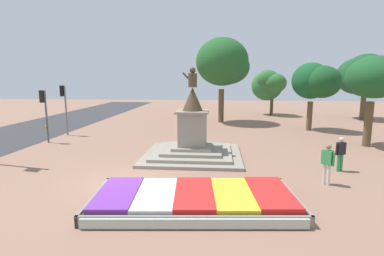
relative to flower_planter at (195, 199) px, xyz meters
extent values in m
plane|color=#8C6651|center=(-3.10, 2.06, -0.23)|extent=(94.88, 94.88, 0.00)
cube|color=#38281C|center=(-0.02, 0.06, -0.06)|extent=(7.00, 3.71, 0.33)
cube|color=gray|center=(0.12, -1.55, -0.04)|extent=(6.94, 0.70, 0.37)
cube|color=gray|center=(-0.16, 1.67, -0.04)|extent=(6.94, 0.70, 0.37)
cube|color=gray|center=(-3.44, -0.24, -0.04)|extent=(0.39, 3.33, 0.37)
cube|color=gray|center=(3.39, 0.36, -0.04)|extent=(0.39, 3.33, 0.37)
cube|color=#72339E|center=(-2.64, -0.17, 0.18)|extent=(1.56, 3.04, 0.16)
cube|color=white|center=(-1.33, -0.06, 0.16)|extent=(1.56, 3.04, 0.12)
cube|color=red|center=(-0.02, 0.06, 0.18)|extent=(1.56, 3.04, 0.16)
cube|color=yellow|center=(1.28, 0.17, 0.17)|extent=(1.56, 3.04, 0.12)
cube|color=red|center=(2.59, 0.29, 0.19)|extent=(1.56, 3.04, 0.18)
cube|color=#B2BCAD|center=(0.12, -1.60, -0.05)|extent=(6.60, 0.77, 0.30)
cube|color=gray|center=(-0.64, 6.56, -0.15)|extent=(5.33, 5.33, 0.16)
cube|color=gray|center=(-0.64, 6.56, 0.01)|extent=(4.27, 4.27, 0.16)
cube|color=gray|center=(-0.64, 6.56, 0.16)|extent=(3.21, 3.21, 0.16)
cube|color=gray|center=(-0.64, 6.56, 0.32)|extent=(2.15, 2.15, 0.16)
cube|color=gray|center=(-0.64, 6.56, 1.30)|extent=(1.49, 1.49, 1.80)
cube|color=gray|center=(-0.64, 6.56, 2.26)|extent=(1.76, 1.76, 0.12)
cone|color=#473823|center=(-0.64, 6.56, 2.96)|extent=(1.12, 1.12, 1.27)
cylinder|color=#473823|center=(-0.64, 6.56, 3.97)|extent=(0.48, 0.48, 0.74)
sphere|color=#473823|center=(-0.64, 6.56, 4.50)|extent=(0.32, 0.32, 0.32)
cylinder|color=#473823|center=(-0.94, 6.62, 4.11)|extent=(0.56, 0.19, 0.57)
cylinder|color=#4C5156|center=(-10.67, 9.23, 1.53)|extent=(0.12, 0.12, 3.51)
cube|color=black|center=(-10.87, 9.22, 2.88)|extent=(0.26, 0.30, 0.80)
cylinder|color=#4B0808|center=(-11.00, 9.21, 3.15)|extent=(0.04, 0.14, 0.14)
cylinder|color=#543E08|center=(-11.00, 9.21, 2.88)|extent=(0.04, 0.14, 0.14)
cylinder|color=green|center=(-11.00, 9.21, 2.62)|extent=(0.04, 0.14, 0.14)
cube|color=gold|center=(-10.77, 9.23, 0.82)|extent=(0.11, 0.17, 0.20)
cylinder|color=slate|center=(-10.69, 11.90, 1.65)|extent=(0.12, 0.12, 3.77)
cube|color=black|center=(-10.89, 11.87, 3.14)|extent=(0.28, 0.31, 0.80)
cylinder|color=#4B0808|center=(-11.03, 11.85, 3.40)|extent=(0.05, 0.14, 0.14)
cylinder|color=yellow|center=(-11.03, 11.85, 3.14)|extent=(0.05, 0.14, 0.14)
cylinder|color=#0D4211|center=(-11.03, 11.85, 2.87)|extent=(0.05, 0.14, 0.14)
cylinder|color=#338C4C|center=(6.54, 4.47, 0.17)|extent=(0.13, 0.13, 0.81)
cylinder|color=#338C4C|center=(6.37, 4.41, 0.17)|extent=(0.13, 0.13, 0.81)
cube|color=black|center=(6.46, 4.44, 0.86)|extent=(0.43, 0.34, 0.57)
cylinder|color=black|center=(6.68, 4.53, 0.84)|extent=(0.09, 0.09, 0.54)
cylinder|color=black|center=(6.23, 4.35, 0.84)|extent=(0.09, 0.09, 0.54)
sphere|color=beige|center=(6.46, 4.44, 1.28)|extent=(0.21, 0.21, 0.21)
cylinder|color=beige|center=(5.26, 2.45, 0.19)|extent=(0.13, 0.13, 0.85)
cylinder|color=beige|center=(5.14, 2.59, 0.19)|extent=(0.13, 0.13, 0.85)
cube|color=#338C4C|center=(5.20, 2.52, 0.92)|extent=(0.42, 0.43, 0.60)
cylinder|color=#338C4C|center=(5.36, 2.34, 0.89)|extent=(0.09, 0.09, 0.57)
cylinder|color=#338C4C|center=(5.04, 2.70, 0.89)|extent=(0.09, 0.09, 0.57)
sphere|color=#8C664C|center=(5.20, 2.52, 1.36)|extent=(0.22, 0.22, 0.22)
cylinder|color=brown|center=(15.89, 23.20, 1.07)|extent=(0.51, 0.51, 2.60)
ellipsoid|color=#1A4820|center=(15.82, 23.27, 4.26)|extent=(4.18, 3.66, 3.96)
ellipsoid|color=#184823|center=(15.10, 22.66, 4.28)|extent=(3.68, 3.66, 3.50)
ellipsoid|color=#1D4C27|center=(15.32, 23.86, 4.28)|extent=(4.15, 4.29, 3.79)
cylinder|color=brown|center=(8.31, 15.78, 0.97)|extent=(0.43, 0.43, 2.40)
ellipsoid|color=#165026|center=(8.34, 16.11, 3.86)|extent=(3.05, 3.27, 2.98)
ellipsoid|color=#194E23|center=(8.99, 15.40, 3.79)|extent=(3.02, 2.84, 2.60)
cylinder|color=brown|center=(10.24, 10.01, 1.20)|extent=(0.49, 0.49, 2.85)
ellipsoid|color=#1B5025|center=(10.17, 9.63, 4.14)|extent=(3.26, 3.58, 2.57)
ellipsoid|color=#184826|center=(10.03, 10.39, 4.25)|extent=(2.76, 2.86, 2.67)
cylinder|color=brown|center=(1.02, 19.85, 1.39)|extent=(0.53, 0.53, 3.24)
ellipsoid|color=#24582A|center=(1.55, 19.58, 5.11)|extent=(4.22, 4.43, 3.29)
ellipsoid|color=#225927|center=(1.05, 19.64, 5.62)|extent=(4.99, 5.28, 4.55)
cylinder|color=#4C3823|center=(6.97, 26.08, 1.02)|extent=(0.36, 0.36, 2.49)
ellipsoid|color=#2E6B35|center=(6.42, 26.58, 3.21)|extent=(3.61, 3.37, 3.50)
ellipsoid|color=#306A30|center=(7.04, 25.37, 3.52)|extent=(2.74, 2.47, 2.27)
ellipsoid|color=#306935|center=(6.35, 25.63, 3.90)|extent=(2.57, 2.19, 2.28)
camera|label=1|loc=(0.76, -9.64, 4.08)|focal=28.00mm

